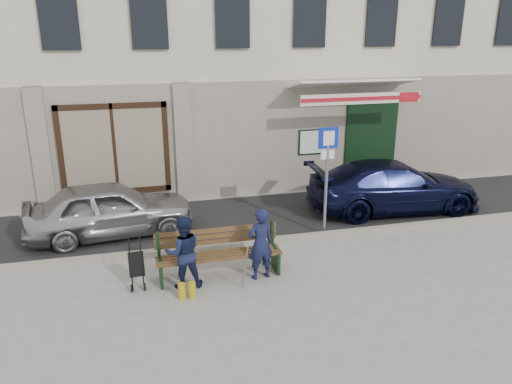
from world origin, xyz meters
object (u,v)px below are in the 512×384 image
object	(u,v)px
parking_sign	(327,165)
car_navy	(394,186)
woman	(183,252)
stroller	(136,265)
car_silver	(110,209)
man	(260,244)
bench	(217,255)

from	to	relation	value
parking_sign	car_navy	bearing A→B (deg)	22.40
woman	stroller	world-z (taller)	woman
car_silver	man	xyz separation A→B (m)	(2.81, -2.84, 0.07)
car_silver	parking_sign	xyz separation A→B (m)	(4.79, -1.16, 1.04)
man	stroller	xyz separation A→B (m)	(-2.30, 0.23, -0.28)
parking_sign	stroller	size ratio (longest dim) A/B	2.60
parking_sign	stroller	distance (m)	4.68
man	car_navy	bearing A→B (deg)	-158.75
bench	man	bearing A→B (deg)	-17.12
car_navy	woman	distance (m)	6.38
car_navy	bench	distance (m)	5.69
car_silver	stroller	world-z (taller)	car_silver
woman	stroller	bearing A→B (deg)	-16.52
parking_sign	man	size ratio (longest dim) A/B	1.78
parking_sign	bench	world-z (taller)	parking_sign
parking_sign	woman	bearing A→B (deg)	-156.63
stroller	car_silver	bearing A→B (deg)	97.80
parking_sign	man	world-z (taller)	parking_sign
car_silver	woman	distance (m)	3.14
car_silver	car_navy	size ratio (longest dim) A/B	0.83
car_silver	parking_sign	distance (m)	5.03
parking_sign	bench	bearing A→B (deg)	-155.19
bench	stroller	xyz separation A→B (m)	(-1.50, -0.02, -0.03)
car_navy	bench	size ratio (longest dim) A/B	1.87
man	woman	distance (m)	1.45
woman	car_navy	bearing A→B (deg)	-156.81
man	parking_sign	bearing A→B (deg)	-151.06
car_navy	parking_sign	bearing A→B (deg)	118.24
car_navy	bench	bearing A→B (deg)	119.56
car_silver	bench	bearing A→B (deg)	-148.56
bench	stroller	bearing A→B (deg)	-179.40
woman	bench	bearing A→B (deg)	-162.93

